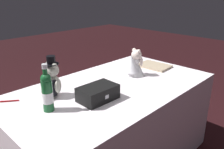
{
  "coord_description": "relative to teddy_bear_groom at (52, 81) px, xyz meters",
  "views": [
    {
      "loc": [
        -1.2,
        -1.17,
        1.45
      ],
      "look_at": [
        0.0,
        0.0,
        0.83
      ],
      "focal_mm": 37.17,
      "sensor_mm": 36.0,
      "label": 1
    }
  ],
  "objects": [
    {
      "name": "guestbook",
      "position": [
        1.06,
        -0.14,
        -0.11
      ],
      "size": [
        0.23,
        0.3,
        0.02
      ],
      "primitive_type": "cube",
      "rotation": [
        0.0,
        0.0,
        0.06
      ],
      "color": "tan",
      "rests_on": "reception_table"
    },
    {
      "name": "reception_table",
      "position": [
        0.42,
        -0.18,
        -0.48
      ],
      "size": [
        1.69,
        0.93,
        0.73
      ],
      "primitive_type": "cube",
      "color": "white",
      "rests_on": "ground_plane"
    },
    {
      "name": "signing_pen",
      "position": [
        -0.26,
        0.14,
        -0.11
      ],
      "size": [
        0.11,
        0.09,
        0.01
      ],
      "color": "maroon",
      "rests_on": "reception_table"
    },
    {
      "name": "gift_case_black",
      "position": [
        0.18,
        -0.27,
        -0.07
      ],
      "size": [
        0.27,
        0.18,
        0.1
      ],
      "color": "black",
      "rests_on": "reception_table"
    },
    {
      "name": "teddy_bear_groom",
      "position": [
        0.0,
        0.0,
        0.0
      ],
      "size": [
        0.14,
        0.15,
        0.3
      ],
      "color": "beige",
      "rests_on": "reception_table"
    },
    {
      "name": "champagne_bottle",
      "position": [
        -0.13,
        -0.16,
        0.01
      ],
      "size": [
        0.07,
        0.07,
        0.31
      ],
      "color": "#175429",
      "rests_on": "reception_table"
    },
    {
      "name": "teddy_bear_bride",
      "position": [
        0.73,
        -0.15,
        -0.01
      ],
      "size": [
        0.2,
        0.16,
        0.24
      ],
      "color": "white",
      "rests_on": "reception_table"
    }
  ]
}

